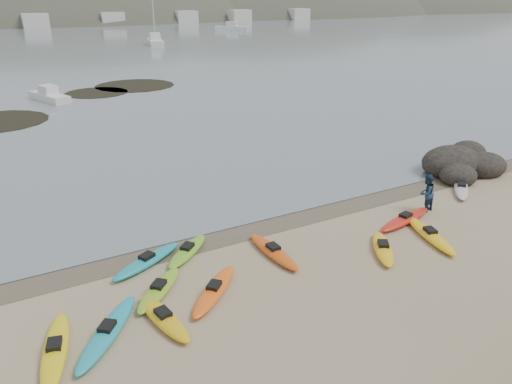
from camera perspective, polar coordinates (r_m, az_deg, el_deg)
ground at (r=22.79m, az=-0.00°, el=-3.50°), size 600.00×600.00×0.00m
wet_sand at (r=22.55m, az=0.38°, el=-3.78°), size 60.00×60.00×0.00m
kayaks at (r=19.29m, az=1.69°, el=-7.97°), size 23.14×6.93×0.34m
person_east at (r=24.96m, az=18.89°, el=-0.11°), size 0.99×0.83×1.84m
rock_cluster at (r=31.45m, az=22.44°, el=2.58°), size 5.43×4.02×1.91m
kelp_mats at (r=52.88m, az=-19.01°, el=10.12°), size 23.21×19.16×0.04m
moored_boats at (r=102.90m, az=-20.14°, el=15.51°), size 109.52×81.93×1.24m
far_hills at (r=219.08m, az=-16.96°, el=14.27°), size 550.00×135.00×80.00m
far_town at (r=163.86m, az=-25.21°, el=17.24°), size 199.00×5.00×4.00m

